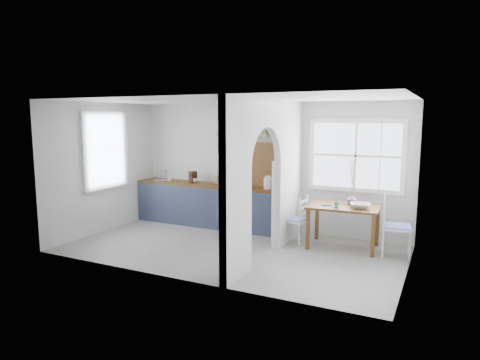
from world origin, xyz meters
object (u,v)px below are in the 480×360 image
at_px(dining_table, 343,227).
at_px(kettle, 268,182).
at_px(chair_left, 294,219).
at_px(vase, 352,199).
at_px(chair_right, 397,226).

xyz_separation_m(dining_table, kettle, (-1.58, 0.31, 0.65)).
xyz_separation_m(chair_left, vase, (0.99, 0.23, 0.42)).
bearing_deg(chair_right, chair_left, 82.93).
bearing_deg(dining_table, chair_right, -4.23).
relative_size(dining_table, chair_right, 1.21).
relative_size(chair_left, kettle, 3.28).
bearing_deg(chair_right, vase, 67.44).
distance_m(kettle, vase, 1.69).
height_order(chair_left, kettle, kettle).
bearing_deg(vase, dining_table, -116.21).
distance_m(chair_right, vase, 0.90).
relative_size(chair_right, vase, 5.36).
distance_m(dining_table, vase, 0.52).
xyz_separation_m(chair_right, vase, (-0.80, 0.22, 0.35)).
bearing_deg(chair_right, kettle, 74.75).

